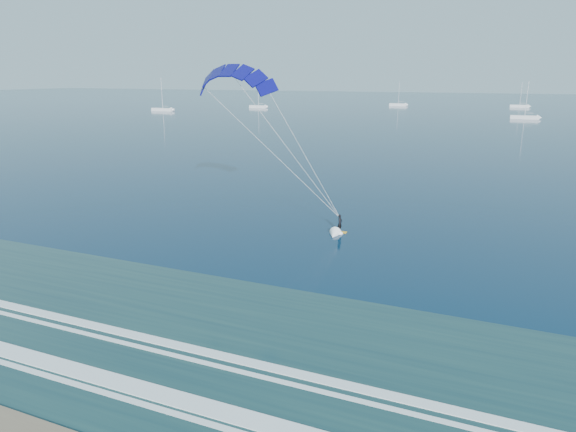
% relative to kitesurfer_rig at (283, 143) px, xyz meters
% --- Properties ---
extents(kitesurfer_rig, '(15.15, 5.97, 16.18)m').
position_rel_kitesurfer_rig_xyz_m(kitesurfer_rig, '(0.00, 0.00, 0.00)').
color(kitesurfer_rig, gold).
rests_on(kitesurfer_rig, ground).
extents(sailboat_0, '(9.83, 2.40, 13.21)m').
position_rel_kitesurfer_rig_xyz_m(sailboat_0, '(-112.88, 135.43, -7.67)').
color(sailboat_0, silver).
rests_on(sailboat_0, ground).
extents(sailboat_1, '(8.18, 2.40, 11.30)m').
position_rel_kitesurfer_rig_xyz_m(sailboat_1, '(-85.73, 169.15, -7.68)').
color(sailboat_1, silver).
rests_on(sailboat_1, ground).
extents(sailboat_2, '(8.24, 2.40, 11.18)m').
position_rel_kitesurfer_rig_xyz_m(sailboat_2, '(-31.05, 209.72, -7.68)').
color(sailboat_2, silver).
rests_on(sailboat_2, ground).
extents(sailboat_3, '(8.94, 2.40, 12.37)m').
position_rel_kitesurfer_rig_xyz_m(sailboat_3, '(23.27, 149.68, -7.67)').
color(sailboat_3, silver).
rests_on(sailboat_3, ground).
extents(sailboat_4, '(8.11, 2.40, 11.11)m').
position_rel_kitesurfer_rig_xyz_m(sailboat_4, '(22.42, 218.78, -7.68)').
color(sailboat_4, silver).
rests_on(sailboat_4, ground).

